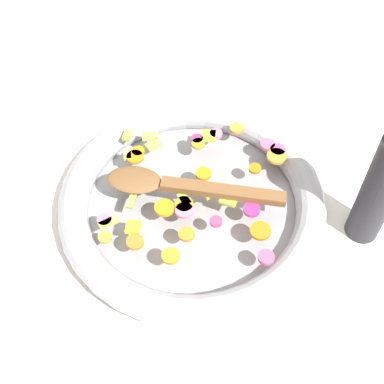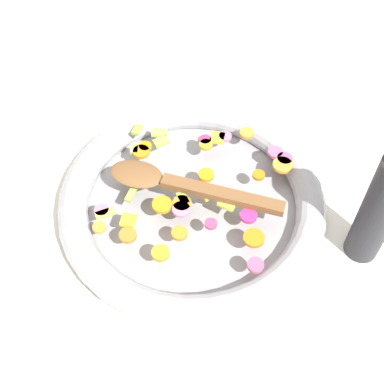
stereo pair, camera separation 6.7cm
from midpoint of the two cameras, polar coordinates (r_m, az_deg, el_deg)
The scene contains 5 objects.
ground_plane at distance 0.91m, azimuth -2.10°, elevation -1.97°, with size 4.00×4.00×0.00m, color silver.
skillet at distance 0.90m, azimuth -2.14°, elevation -1.17°, with size 0.45×0.45×0.05m.
chopped_vegetables at distance 0.88m, azimuth -1.81°, elevation 0.45°, with size 0.36×0.36×0.01m.
wooden_spoon at distance 0.87m, azimuth -3.98°, elevation 0.62°, with size 0.24×0.23×0.01m.
pepper_mill at distance 0.83m, azimuth 17.30°, elevation 0.20°, with size 0.05×0.05×0.25m.
Camera 1 is at (-0.41, 0.31, 0.75)m, focal length 50.00 mm.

